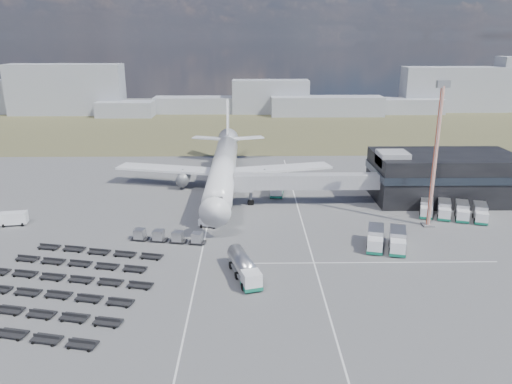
{
  "coord_description": "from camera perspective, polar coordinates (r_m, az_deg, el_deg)",
  "views": [
    {
      "loc": [
        5.8,
        -79.2,
        34.04
      ],
      "look_at": [
        7.25,
        16.69,
        4.0
      ],
      "focal_mm": 35.0,
      "sensor_mm": 36.0,
      "label": 1
    }
  ],
  "objects": [
    {
      "name": "airliner",
      "position": [
        115.37,
        -3.73,
        2.93
      ],
      "size": [
        51.59,
        64.53,
        17.62
      ],
      "color": "white",
      "rests_on": "ground"
    },
    {
      "name": "service_trucks_near",
      "position": [
        86.36,
        14.68,
        -5.26
      ],
      "size": [
        7.86,
        8.73,
        2.98
      ],
      "rotation": [
        0.0,
        0.0,
        -0.26
      ],
      "color": "white",
      "rests_on": "ground"
    },
    {
      "name": "baggage_dollies",
      "position": [
        76.99,
        -22.38,
        -9.93
      ],
      "size": [
        30.24,
        30.48,
        0.82
      ],
      "rotation": [
        0.0,
        0.0,
        -0.21
      ],
      "color": "black",
      "rests_on": "ground"
    },
    {
      "name": "lane_markings",
      "position": [
        89.06,
        1.76,
        -5.08
      ],
      "size": [
        47.12,
        110.0,
        0.01
      ],
      "color": "silver",
      "rests_on": "ground"
    },
    {
      "name": "catering_truck",
      "position": [
        111.4,
        2.43,
        0.41
      ],
      "size": [
        3.51,
        6.79,
        2.98
      ],
      "rotation": [
        0.0,
        0.0,
        -0.13
      ],
      "color": "white",
      "rests_on": "ground"
    },
    {
      "name": "jet_bridge",
      "position": [
        104.25,
        4.73,
        1.19
      ],
      "size": [
        30.3,
        3.8,
        7.05
      ],
      "color": "#939399",
      "rests_on": "ground"
    },
    {
      "name": "utility_van",
      "position": [
        104.27,
        -25.94,
        -2.76
      ],
      "size": [
        5.07,
        2.97,
        2.5
      ],
      "primitive_type": "cube",
      "rotation": [
        0.0,
        0.0,
        0.18
      ],
      "color": "white",
      "rests_on": "ground"
    },
    {
      "name": "uld_row",
      "position": [
        87.58,
        -10.01,
        -4.99
      ],
      "size": [
        13.23,
        4.03,
        1.82
      ],
      "rotation": [
        0.0,
        0.0,
        -0.18
      ],
      "color": "black",
      "rests_on": "ground"
    },
    {
      "name": "service_trucks_far",
      "position": [
        104.98,
        21.6,
        -1.95
      ],
      "size": [
        13.76,
        10.35,
        2.72
      ],
      "rotation": [
        0.0,
        0.0,
        -0.33
      ],
      "color": "white",
      "rests_on": "ground"
    },
    {
      "name": "skyline",
      "position": [
        232.59,
        -0.67,
        11.03
      ],
      "size": [
        293.75,
        27.08,
        24.99
      ],
      "color": "#9497A1",
      "rests_on": "ground"
    },
    {
      "name": "floodlight_mast",
      "position": [
        95.5,
        19.81,
        3.88
      ],
      "size": [
        2.55,
        2.07,
        26.76
      ],
      "rotation": [
        0.0,
        0.0,
        0.19
      ],
      "color": "#CA4320",
      "rests_on": "ground"
    },
    {
      "name": "ground",
      "position": [
        86.4,
        -4.67,
        -5.87
      ],
      "size": [
        420.0,
        420.0,
        0.0
      ],
      "primitive_type": "plane",
      "color": "#565659",
      "rests_on": "ground"
    },
    {
      "name": "fuel_tanker",
      "position": [
        73.92,
        -1.37,
        -8.57
      ],
      "size": [
        5.36,
        10.71,
        3.36
      ],
      "rotation": [
        0.0,
        0.0,
        0.28
      ],
      "color": "white",
      "rests_on": "ground"
    },
    {
      "name": "pushback_tug",
      "position": [
        93.63,
        -5.41,
        -3.49
      ],
      "size": [
        3.87,
        2.66,
        1.57
      ],
      "primitive_type": "cube",
      "rotation": [
        0.0,
        0.0,
        -0.2
      ],
      "color": "white",
      "rests_on": "ground"
    },
    {
      "name": "terminal",
      "position": [
        115.04,
        20.57,
        1.77
      ],
      "size": [
        30.4,
        16.4,
        11.0
      ],
      "color": "black",
      "rests_on": "ground"
    },
    {
      "name": "grass_strip",
      "position": [
        192.33,
        -2.6,
        7.18
      ],
      "size": [
        420.0,
        90.0,
        0.01
      ],
      "primitive_type": "cube",
      "color": "brown",
      "rests_on": "ground"
    }
  ]
}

